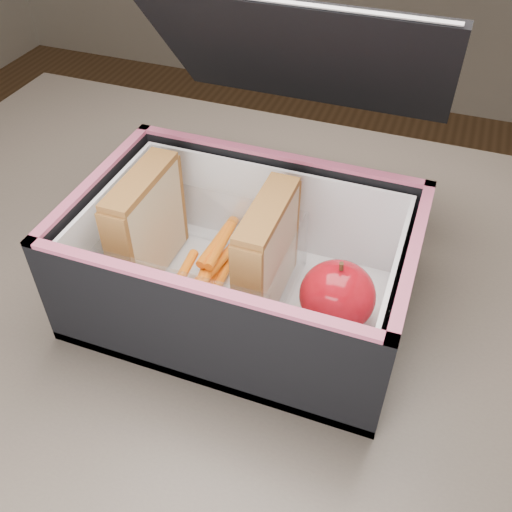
# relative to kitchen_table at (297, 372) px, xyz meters

# --- Properties ---
(kitchen_table) EXTENTS (1.20, 0.80, 0.75)m
(kitchen_table) POSITION_rel_kitchen_table_xyz_m (0.00, 0.00, 0.00)
(kitchen_table) COLOR brown
(kitchen_table) RESTS_ON ground
(lunch_bag) EXTENTS (0.32, 0.35, 0.28)m
(lunch_bag) POSITION_rel_kitchen_table_xyz_m (-0.06, 0.00, 0.16)
(lunch_bag) COLOR black
(lunch_bag) RESTS_ON kitchen_table
(plastic_tub) EXTENTS (0.18, 0.13, 0.07)m
(plastic_tub) POSITION_rel_kitchen_table_xyz_m (-0.10, 0.00, 0.14)
(plastic_tub) COLOR white
(plastic_tub) RESTS_ON lunch_bag
(sandwich_left) EXTENTS (0.03, 0.11, 0.12)m
(sandwich_left) POSITION_rel_kitchen_table_xyz_m (-0.17, 0.00, 0.17)
(sandwich_left) COLOR tan
(sandwich_left) RESTS_ON plastic_tub
(sandwich_right) EXTENTS (0.03, 0.11, 0.12)m
(sandwich_right) POSITION_rel_kitchen_table_xyz_m (-0.04, 0.00, 0.17)
(sandwich_right) COLOR tan
(sandwich_right) RESTS_ON plastic_tub
(carrot_sticks) EXTENTS (0.04, 0.15, 0.03)m
(carrot_sticks) POSITION_rel_kitchen_table_xyz_m (-0.10, -0.00, 0.13)
(carrot_sticks) COLOR orange
(carrot_sticks) RESTS_ON plastic_tub
(paper_napkin) EXTENTS (0.10, 0.10, 0.01)m
(paper_napkin) POSITION_rel_kitchen_table_xyz_m (0.03, -0.00, 0.11)
(paper_napkin) COLOR white
(paper_napkin) RESTS_ON lunch_bag
(red_apple) EXTENTS (0.08, 0.08, 0.08)m
(red_apple) POSITION_rel_kitchen_table_xyz_m (0.03, -0.01, 0.15)
(red_apple) COLOR #96060F
(red_apple) RESTS_ON paper_napkin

